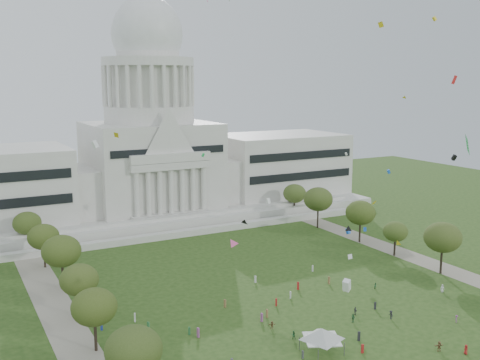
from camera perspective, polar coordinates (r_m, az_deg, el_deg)
name	(u,v)px	position (r m, az deg, el deg)	size (l,w,h in m)	color
ground	(349,336)	(115.60, 11.01, -15.29)	(400.00, 400.00, 0.00)	#284716
capitol	(151,156)	(206.91, -9.04, 2.42)	(160.00, 64.50, 91.30)	silver
path_left	(66,328)	(122.14, -17.28, -14.13)	(8.00, 160.00, 0.04)	gray
path_right	(415,258)	(166.86, 17.37, -7.57)	(8.00, 160.00, 0.04)	gray
row_tree_l_1	(134,350)	(90.05, -10.76, -16.59)	(8.86, 8.86, 12.59)	black
row_tree_l_2	(94,307)	(107.91, -14.60, -12.39)	(8.42, 8.42, 11.97)	black
row_tree_r_2	(443,237)	(153.33, 19.90, -5.50)	(9.55, 9.55, 13.58)	black
row_tree_l_3	(79,280)	(123.41, -16.03, -9.72)	(8.12, 8.12, 11.55)	black
row_tree_r_3	(395,232)	(165.51, 15.51, -5.07)	(7.01, 7.01, 9.98)	black
row_tree_l_4	(61,251)	(140.37, -17.69, -6.90)	(9.29, 9.29, 13.21)	black
row_tree_r_4	(361,213)	(176.37, 12.14, -3.27)	(9.19, 9.19, 13.06)	black
row_tree_l_5	(43,237)	(158.14, -19.34, -5.48)	(8.33, 8.33, 11.85)	black
row_tree_r_5	(318,199)	(190.86, 7.95, -1.95)	(9.82, 9.82, 13.96)	black
row_tree_l_6	(27,223)	(175.39, -20.82, -4.12)	(8.19, 8.19, 11.64)	black
row_tree_r_6	(295,193)	(206.92, 5.57, -1.37)	(8.42, 8.42, 11.97)	black
event_tent	(322,334)	(106.78, 8.33, -15.18)	(11.53, 11.53, 4.87)	#4C4C4C
person_0	(442,288)	(142.81, 19.86, -10.31)	(0.91, 0.59, 1.87)	silver
person_2	(376,286)	(140.39, 13.61, -10.42)	(0.73, 0.45, 1.49)	#33723F
person_3	(391,315)	(124.52, 15.07, -13.09)	(1.20, 0.62, 1.86)	#26262B
person_4	(353,318)	(121.29, 11.40, -13.58)	(1.08, 0.59, 1.84)	#33723F
person_5	(272,325)	(116.37, 3.27, -14.49)	(1.51, 0.60, 1.63)	olive
person_6	(466,349)	(114.20, 21.97, -15.68)	(0.90, 0.58, 1.83)	#B21E1E
person_8	(293,335)	(112.66, 5.45, -15.38)	(0.80, 0.50, 1.65)	#33723F
person_9	(457,319)	(127.08, 21.14, -13.01)	(1.02, 0.53, 1.58)	#994C8C
person_10	(355,311)	(124.92, 11.64, -12.90)	(1.01, 0.55, 1.73)	#4C4C51
person_11	(439,346)	(113.61, 19.57, -15.62)	(1.82, 0.72, 1.97)	olive
distant_crowd	(252,318)	(119.30, 1.23, -13.81)	(58.22, 41.51, 1.95)	navy
kite_swarm	(305,190)	(114.44, 6.61, -1.04)	(95.52, 104.16, 64.08)	white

